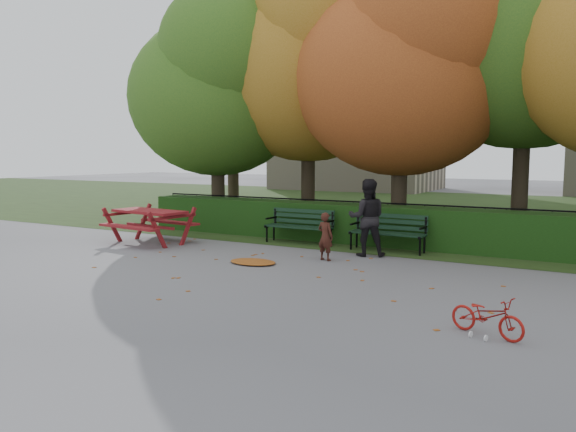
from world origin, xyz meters
The scene contains 18 objects.
ground centered at (0.00, 0.00, 0.00)m, with size 90.00×90.00×0.00m, color slate.
grass_strip centered at (0.00, 14.00, 0.01)m, with size 90.00×90.00×0.00m, color #213414.
building_left centered at (-9.00, 26.00, 7.50)m, with size 10.00×7.00×15.00m, color tan.
hedge centered at (0.00, 4.50, 0.50)m, with size 13.00×0.90×1.00m, color black.
iron_fence centered at (0.00, 5.30, 0.54)m, with size 14.00×0.04×1.02m.
tree_a centered at (-5.19, 5.58, 4.52)m, with size 5.88×5.60×7.48m.
tree_b centered at (-2.44, 6.75, 5.40)m, with size 6.72×6.40×8.79m.
tree_c centered at (0.83, 5.96, 4.82)m, with size 6.30×6.00×8.00m.
tree_d centered at (3.88, 7.23, 5.98)m, with size 7.14×6.80×9.58m.
tree_f centered at (-7.13, 9.24, 5.69)m, with size 6.93×6.60×9.19m.
bench_left centered at (-1.30, 3.70, 0.52)m, with size 1.80×0.57×0.88m.
bench_right centered at (1.10, 3.70, 0.52)m, with size 1.80×0.57×0.88m.
picnic_table centered at (-4.68, 1.75, 0.68)m, with size 2.20×1.86×0.99m.
leaf_pile centered at (-0.87, 0.80, 0.04)m, with size 1.04×0.72×0.07m, color maroon.
leaf_scatter centered at (0.00, 0.30, 0.01)m, with size 9.00×5.70×0.01m, color maroon, non-canonical shape.
child centered at (0.31, 1.88, 0.53)m, with size 0.38×0.25×1.05m, color #3B1A13.
adult centered at (0.89, 2.84, 0.88)m, with size 0.85×0.66×1.76m, color black.
bicycle centered at (4.34, -1.72, 0.26)m, with size 0.35×1.00×0.52m, color maroon.
Camera 1 is at (5.57, -9.01, 2.31)m, focal length 35.00 mm.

